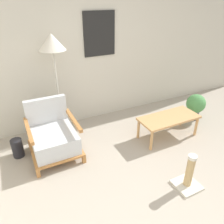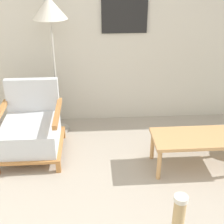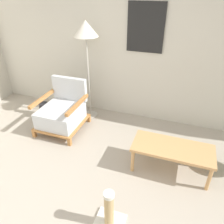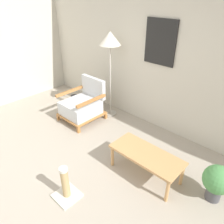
{
  "view_description": "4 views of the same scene",
  "coord_description": "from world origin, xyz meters",
  "px_view_note": "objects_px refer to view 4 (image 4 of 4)",
  "views": [
    {
      "loc": [
        -1.48,
        -1.13,
        2.12
      ],
      "look_at": [
        -0.17,
        1.49,
        0.55
      ],
      "focal_mm": 35.0,
      "sensor_mm": 36.0,
      "label": 1
    },
    {
      "loc": [
        -0.38,
        -1.48,
        2.05
      ],
      "look_at": [
        -0.17,
        1.49,
        0.55
      ],
      "focal_mm": 50.0,
      "sensor_mm": 36.0,
      "label": 2
    },
    {
      "loc": [
        0.71,
        -1.01,
        2.13
      ],
      "look_at": [
        -0.17,
        1.49,
        0.55
      ],
      "focal_mm": 35.0,
      "sensor_mm": 36.0,
      "label": 3
    },
    {
      "loc": [
        1.96,
        -0.74,
        2.3
      ],
      "look_at": [
        -0.17,
        1.49,
        0.55
      ],
      "focal_mm": 35.0,
      "sensor_mm": 36.0,
      "label": 4
    }
  ],
  "objects_px": {
    "floor_lamp": "(110,43)",
    "vase": "(75,102)",
    "scratching_post": "(66,187)",
    "armchair": "(83,105)",
    "potted_plant": "(217,181)",
    "coffee_table": "(146,156)"
  },
  "relations": [
    {
      "from": "floor_lamp",
      "to": "coffee_table",
      "type": "xyz_separation_m",
      "value": [
        1.55,
        -0.9,
        -1.13
      ]
    },
    {
      "from": "vase",
      "to": "scratching_post",
      "type": "relative_size",
      "value": 0.59
    },
    {
      "from": "potted_plant",
      "to": "scratching_post",
      "type": "relative_size",
      "value": 1.04
    },
    {
      "from": "armchair",
      "to": "coffee_table",
      "type": "relative_size",
      "value": 0.8
    },
    {
      "from": "armchair",
      "to": "potted_plant",
      "type": "bearing_deg",
      "value": -2.73
    },
    {
      "from": "armchair",
      "to": "vase",
      "type": "xyz_separation_m",
      "value": [
        -0.5,
        0.19,
        -0.16
      ]
    },
    {
      "from": "floor_lamp",
      "to": "scratching_post",
      "type": "relative_size",
      "value": 3.44
    },
    {
      "from": "vase",
      "to": "potted_plant",
      "type": "height_order",
      "value": "potted_plant"
    },
    {
      "from": "floor_lamp",
      "to": "coffee_table",
      "type": "distance_m",
      "value": 2.12
    },
    {
      "from": "armchair",
      "to": "coffee_table",
      "type": "height_order",
      "value": "armchair"
    },
    {
      "from": "vase",
      "to": "armchair",
      "type": "bearing_deg",
      "value": -20.74
    },
    {
      "from": "floor_lamp",
      "to": "coffee_table",
      "type": "bearing_deg",
      "value": -30.31
    },
    {
      "from": "coffee_table",
      "to": "scratching_post",
      "type": "height_order",
      "value": "scratching_post"
    },
    {
      "from": "potted_plant",
      "to": "scratching_post",
      "type": "distance_m",
      "value": 1.84
    },
    {
      "from": "armchair",
      "to": "potted_plant",
      "type": "distance_m",
      "value": 2.66
    },
    {
      "from": "floor_lamp",
      "to": "vase",
      "type": "distance_m",
      "value": 1.55
    },
    {
      "from": "vase",
      "to": "scratching_post",
      "type": "distance_m",
      "value": 2.4
    },
    {
      "from": "vase",
      "to": "potted_plant",
      "type": "bearing_deg",
      "value": -5.72
    },
    {
      "from": "floor_lamp",
      "to": "armchair",
      "type": "bearing_deg",
      "value": -116.01
    },
    {
      "from": "coffee_table",
      "to": "vase",
      "type": "relative_size",
      "value": 3.49
    },
    {
      "from": "coffee_table",
      "to": "potted_plant",
      "type": "bearing_deg",
      "value": 16.56
    },
    {
      "from": "armchair",
      "to": "vase",
      "type": "relative_size",
      "value": 2.8
    }
  ]
}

